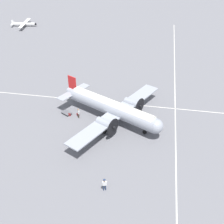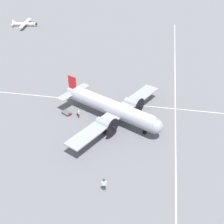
{
  "view_description": "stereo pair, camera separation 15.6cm",
  "coord_description": "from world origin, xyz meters",
  "px_view_note": "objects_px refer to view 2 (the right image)",
  "views": [
    {
      "loc": [
        -7.07,
        39.01,
        27.55
      ],
      "look_at": [
        0.0,
        0.0,
        1.59
      ],
      "focal_mm": 45.0,
      "sensor_mm": 36.0,
      "label": 1
    },
    {
      "loc": [
        -7.22,
        38.99,
        27.55
      ],
      "look_at": [
        0.0,
        0.0,
        1.59
      ],
      "focal_mm": 45.0,
      "sensor_mm": 36.0,
      "label": 2
    }
  ],
  "objects_px": {
    "traffic_cone": "(76,143)",
    "suitcase_upright_spare": "(70,115)",
    "baggage_cart": "(67,112)",
    "crew_foreground": "(104,184)",
    "passenger_boarding": "(78,112)",
    "airliner_main": "(114,108)",
    "suitcase_near_door": "(78,114)",
    "light_aircraft_distant": "(25,24)"
  },
  "relations": [
    {
      "from": "suitcase_near_door",
      "to": "suitcase_upright_spare",
      "type": "relative_size",
      "value": 1.01
    },
    {
      "from": "baggage_cart",
      "to": "traffic_cone",
      "type": "height_order",
      "value": "traffic_cone"
    },
    {
      "from": "traffic_cone",
      "to": "passenger_boarding",
      "type": "bearing_deg",
      "value": -77.43
    },
    {
      "from": "baggage_cart",
      "to": "passenger_boarding",
      "type": "bearing_deg",
      "value": 12.83
    },
    {
      "from": "crew_foreground",
      "to": "suitcase_near_door",
      "type": "xyz_separation_m",
      "value": [
        7.97,
        -15.65,
        -0.92
      ]
    },
    {
      "from": "crew_foreground",
      "to": "light_aircraft_distant",
      "type": "bearing_deg",
      "value": 105.5
    },
    {
      "from": "traffic_cone",
      "to": "suitcase_upright_spare",
      "type": "bearing_deg",
      "value": -65.72
    },
    {
      "from": "suitcase_near_door",
      "to": "traffic_cone",
      "type": "xyz_separation_m",
      "value": [
        -1.92,
        7.82,
        0.04
      ]
    },
    {
      "from": "airliner_main",
      "to": "crew_foreground",
      "type": "height_order",
      "value": "airliner_main"
    },
    {
      "from": "crew_foreground",
      "to": "passenger_boarding",
      "type": "bearing_deg",
      "value": 100.36
    },
    {
      "from": "crew_foreground",
      "to": "traffic_cone",
      "type": "distance_m",
      "value": 9.93
    },
    {
      "from": "airliner_main",
      "to": "baggage_cart",
      "type": "height_order",
      "value": "airliner_main"
    },
    {
      "from": "crew_foreground",
      "to": "light_aircraft_distant",
      "type": "distance_m",
      "value": 76.08
    },
    {
      "from": "airliner_main",
      "to": "suitcase_near_door",
      "type": "height_order",
      "value": "airliner_main"
    },
    {
      "from": "crew_foreground",
      "to": "suitcase_upright_spare",
      "type": "bearing_deg",
      "value": 104.94
    },
    {
      "from": "airliner_main",
      "to": "traffic_cone",
      "type": "xyz_separation_m",
      "value": [
        4.54,
        7.44,
        -2.16
      ]
    },
    {
      "from": "baggage_cart",
      "to": "light_aircraft_distant",
      "type": "relative_size",
      "value": 0.19
    },
    {
      "from": "light_aircraft_distant",
      "to": "baggage_cart",
      "type": "bearing_deg",
      "value": -67.28
    },
    {
      "from": "passenger_boarding",
      "to": "baggage_cart",
      "type": "xyz_separation_m",
      "value": [
        2.46,
        -0.84,
        -0.87
      ]
    },
    {
      "from": "light_aircraft_distant",
      "to": "traffic_cone",
      "type": "xyz_separation_m",
      "value": [
        -34.48,
        56.55,
        -0.57
      ]
    },
    {
      "from": "suitcase_upright_spare",
      "to": "light_aircraft_distant",
      "type": "distance_m",
      "value": 58.15
    },
    {
      "from": "suitcase_upright_spare",
      "to": "baggage_cart",
      "type": "bearing_deg",
      "value": -37.03
    },
    {
      "from": "airliner_main",
      "to": "suitcase_upright_spare",
      "type": "xyz_separation_m",
      "value": [
        7.89,
        0.0,
        -2.21
      ]
    },
    {
      "from": "crew_foreground",
      "to": "baggage_cart",
      "type": "distance_m",
      "value": 18.77
    },
    {
      "from": "crew_foreground",
      "to": "traffic_cone",
      "type": "height_order",
      "value": "crew_foreground"
    },
    {
      "from": "passenger_boarding",
      "to": "baggage_cart",
      "type": "bearing_deg",
      "value": -147.56
    },
    {
      "from": "crew_foreground",
      "to": "suitcase_upright_spare",
      "type": "distance_m",
      "value": 17.95
    },
    {
      "from": "passenger_boarding",
      "to": "suitcase_near_door",
      "type": "distance_m",
      "value": 1.19
    },
    {
      "from": "passenger_boarding",
      "to": "traffic_cone",
      "type": "relative_size",
      "value": 2.98
    },
    {
      "from": "passenger_boarding",
      "to": "suitcase_near_door",
      "type": "relative_size",
      "value": 3.5
    },
    {
      "from": "traffic_cone",
      "to": "baggage_cart",
      "type": "bearing_deg",
      "value": -63.04
    },
    {
      "from": "traffic_cone",
      "to": "light_aircraft_distant",
      "type": "bearing_deg",
      "value": -58.63
    },
    {
      "from": "baggage_cart",
      "to": "traffic_cone",
      "type": "xyz_separation_m",
      "value": [
        -4.05,
        7.96,
        0.02
      ]
    },
    {
      "from": "crew_foreground",
      "to": "light_aircraft_distant",
      "type": "xyz_separation_m",
      "value": [
        40.53,
        -64.38,
        -0.31
      ]
    },
    {
      "from": "baggage_cart",
      "to": "suitcase_near_door",
      "type": "bearing_deg",
      "value": 27.93
    },
    {
      "from": "passenger_boarding",
      "to": "traffic_cone",
      "type": "xyz_separation_m",
      "value": [
        -1.59,
        7.12,
        -0.85
      ]
    },
    {
      "from": "passenger_boarding",
      "to": "baggage_cart",
      "type": "relative_size",
      "value": 0.89
    },
    {
      "from": "airliner_main",
      "to": "light_aircraft_distant",
      "type": "bearing_deg",
      "value": 155.23
    },
    {
      "from": "suitcase_near_door",
      "to": "baggage_cart",
      "type": "xyz_separation_m",
      "value": [
        2.13,
        -0.14,
        0.03
      ]
    },
    {
      "from": "crew_foreground",
      "to": "baggage_cart",
      "type": "bearing_deg",
      "value": 105.91
    },
    {
      "from": "suitcase_upright_spare",
      "to": "traffic_cone",
      "type": "relative_size",
      "value": 0.84
    },
    {
      "from": "suitcase_near_door",
      "to": "traffic_cone",
      "type": "relative_size",
      "value": 0.85
    }
  ]
}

